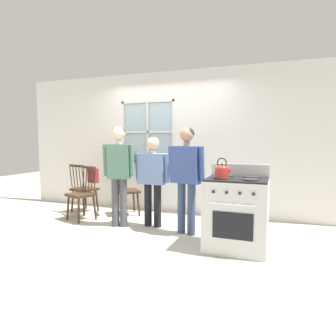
# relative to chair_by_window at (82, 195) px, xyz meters

# --- Properties ---
(ground_plane) EXTENTS (16.00, 16.00, 0.00)m
(ground_plane) POSITION_rel_chair_by_window_xyz_m (1.23, -0.29, -0.44)
(ground_plane) COLOR #B2AD9E
(wall_back) EXTENTS (6.40, 0.16, 2.70)m
(wall_back) POSITION_rel_chair_by_window_xyz_m (1.26, 1.11, 0.89)
(wall_back) COLOR white
(wall_back) RESTS_ON ground_plane
(chair_by_window) EXTENTS (0.53, 0.52, 0.94)m
(chair_by_window) POSITION_rel_chair_by_window_xyz_m (0.00, 0.00, 0.00)
(chair_by_window) COLOR #3D2819
(chair_by_window) RESTS_ON ground_plane
(chair_near_wall) EXTENTS (0.58, 0.58, 0.94)m
(chair_near_wall) POSITION_rel_chair_by_window_xyz_m (0.57, 0.57, 0.00)
(chair_near_wall) COLOR #3D2819
(chair_near_wall) RESTS_ON ground_plane
(chair_center_cluster) EXTENTS (0.51, 0.50, 0.94)m
(chair_center_cluster) POSITION_rel_chair_by_window_xyz_m (-0.31, 0.47, 0.00)
(chair_center_cluster) COLOR #3D2819
(chair_center_cluster) RESTS_ON ground_plane
(person_elderly_left) EXTENTS (0.51, 0.30, 1.62)m
(person_elderly_left) POSITION_rel_chair_by_window_xyz_m (0.83, -0.14, 0.55)
(person_elderly_left) COLOR #4C4C51
(person_elderly_left) RESTS_ON ground_plane
(person_teen_center) EXTENTS (0.61, 0.24, 1.45)m
(person_teen_center) POSITION_rel_chair_by_window_xyz_m (1.34, 0.04, 0.43)
(person_teen_center) COLOR black
(person_teen_center) RESTS_ON ground_plane
(person_adult_right) EXTENTS (0.62, 0.33, 1.58)m
(person_adult_right) POSITION_rel_chair_by_window_xyz_m (1.97, -0.15, 0.52)
(person_adult_right) COLOR #384766
(person_adult_right) RESTS_ON ground_plane
(stove) EXTENTS (0.77, 0.68, 1.08)m
(stove) POSITION_rel_chair_by_window_xyz_m (2.75, -0.53, 0.03)
(stove) COLOR silver
(stove) RESTS_ON ground_plane
(kettle) EXTENTS (0.21, 0.17, 0.25)m
(kettle) POSITION_rel_chair_by_window_xyz_m (2.58, -0.66, 0.58)
(kettle) COLOR red
(kettle) RESTS_ON stove
(potted_plant) EXTENTS (0.13, 0.13, 0.24)m
(potted_plant) POSITION_rel_chair_by_window_xyz_m (0.56, 1.02, 0.59)
(potted_plant) COLOR #42474C
(potted_plant) RESTS_ON wall_back
(handbag) EXTENTS (0.24, 0.24, 0.31)m
(handbag) POSITION_rel_chair_by_window_xyz_m (0.08, 0.22, 0.32)
(handbag) COLOR maroon
(handbag) RESTS_ON chair_by_window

